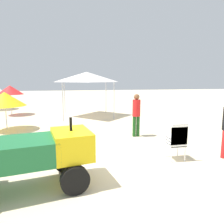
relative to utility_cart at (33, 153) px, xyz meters
The scene contains 8 objects.
ground 2.21m from the utility_cart, 27.27° to the left, with size 80.00×80.00×0.00m, color beige.
utility_cart is the anchor object (origin of this frame).
stacked_plastic_chairs 3.85m from the utility_cart, 12.61° to the left, with size 0.48×0.48×1.11m.
surfboard_pile 3.48m from the utility_cart, 85.95° to the left, with size 2.71×0.76×0.24m.
lifeguard_near_left 4.89m from the utility_cart, 46.10° to the left, with size 0.32×0.32×1.75m.
popup_canopy 9.02m from the utility_cart, 78.48° to the left, with size 2.95×2.95×2.80m.
beach_umbrella_mid 10.56m from the utility_cart, 107.30° to the left, with size 1.68×1.68×1.95m.
beach_umbrella_far 6.08m from the utility_cart, 111.00° to the left, with size 1.81×1.81×1.77m.
Camera 1 is at (-0.99, -5.32, 2.32)m, focal length 32.88 mm.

